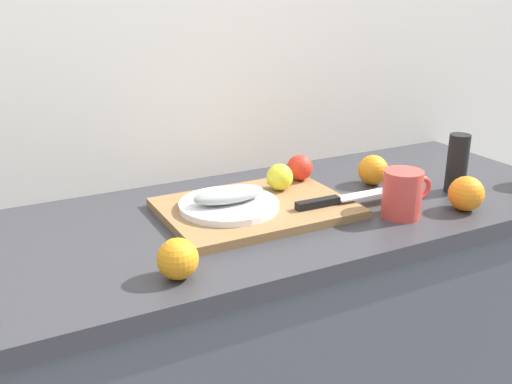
{
  "coord_description": "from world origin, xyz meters",
  "views": [
    {
      "loc": [
        -0.41,
        -1.11,
        1.41
      ],
      "look_at": [
        0.17,
        0.01,
        0.95
      ],
      "focal_mm": 41.0,
      "sensor_mm": 36.0,
      "label": 1
    }
  ],
  "objects": [
    {
      "name": "cutting_board",
      "position": [
        0.17,
        0.01,
        0.91
      ],
      "size": [
        0.43,
        0.31,
        0.02
      ],
      "primitive_type": "cube",
      "color": "olive",
      "rests_on": "kitchen_counter"
    },
    {
      "name": "pepper_mill",
      "position": [
        0.69,
        -0.1,
        0.97
      ],
      "size": [
        0.05,
        0.05,
        0.15
      ],
      "primitive_type": "cylinder",
      "color": "black",
      "rests_on": "kitchen_counter"
    },
    {
      "name": "tomato_0",
      "position": [
        0.35,
        0.11,
        0.95
      ],
      "size": [
        0.07,
        0.07,
        0.07
      ],
      "primitive_type": "sphere",
      "color": "red",
      "rests_on": "cutting_board"
    },
    {
      "name": "orange_0",
      "position": [
        -0.1,
        -0.21,
        0.94
      ],
      "size": [
        0.08,
        0.08,
        0.08
      ],
      "primitive_type": "sphere",
      "color": "orange",
      "rests_on": "kitchen_counter"
    },
    {
      "name": "lemon_0",
      "position": [
        0.27,
        0.07,
        0.95
      ],
      "size": [
        0.07,
        0.07,
        0.07
      ],
      "primitive_type": "sphere",
      "color": "yellow",
      "rests_on": "cutting_board"
    },
    {
      "name": "chef_knife",
      "position": [
        0.34,
        -0.07,
        0.93
      ],
      "size": [
        0.29,
        0.04,
        0.02
      ],
      "rotation": [
        0.0,
        0.0,
        -0.02
      ],
      "color": "silver",
      "rests_on": "cutting_board"
    },
    {
      "name": "coffee_mug_1",
      "position": [
        0.45,
        -0.17,
        0.95
      ],
      "size": [
        0.13,
        0.09,
        0.11
      ],
      "color": "#CC3F38",
      "rests_on": "kitchen_counter"
    },
    {
      "name": "back_wall",
      "position": [
        0.0,
        0.33,
        1.25
      ],
      "size": [
        3.2,
        0.05,
        2.5
      ],
      "primitive_type": "cube",
      "color": "white",
      "rests_on": "ground_plane"
    },
    {
      "name": "fish_fillet",
      "position": [
        0.11,
        0.01,
        0.95
      ],
      "size": [
        0.17,
        0.07,
        0.04
      ],
      "primitive_type": "ellipsoid",
      "color": "#999E99",
      "rests_on": "white_plate"
    },
    {
      "name": "orange_2",
      "position": [
        0.61,
        -0.21,
        0.94
      ],
      "size": [
        0.08,
        0.08,
        0.08
      ],
      "primitive_type": "sphere",
      "color": "orange",
      "rests_on": "kitchen_counter"
    },
    {
      "name": "orange_3",
      "position": [
        0.54,
        0.04,
        0.94
      ],
      "size": [
        0.08,
        0.08,
        0.08
      ],
      "primitive_type": "sphere",
      "color": "orange",
      "rests_on": "kitchen_counter"
    },
    {
      "name": "white_plate",
      "position": [
        0.11,
        0.01,
        0.93
      ],
      "size": [
        0.23,
        0.23,
        0.01
      ],
      "primitive_type": "cylinder",
      "color": "white",
      "rests_on": "cutting_board"
    }
  ]
}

